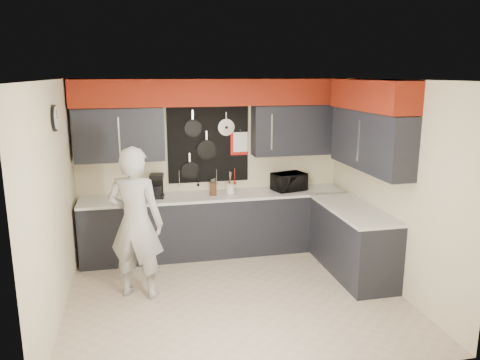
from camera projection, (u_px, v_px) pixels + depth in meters
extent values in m
plane|color=#C3AD98|center=(235.00, 296.00, 5.75)|extent=(4.00, 4.00, 0.00)
cube|color=beige|center=(212.00, 165.00, 7.11)|extent=(4.00, 0.01, 2.60)
cube|color=black|center=(119.00, 135.00, 6.57)|extent=(1.24, 0.32, 0.75)
cube|color=black|center=(296.00, 130.00, 7.12)|extent=(1.34, 0.32, 0.75)
cube|color=maroon|center=(213.00, 92.00, 6.70)|extent=(3.94, 0.36, 0.38)
cube|color=black|center=(208.00, 144.00, 7.02)|extent=(1.22, 0.03, 1.15)
cylinder|color=black|center=(193.00, 128.00, 6.88)|extent=(0.26, 0.04, 0.26)
cylinder|color=black|center=(207.00, 150.00, 6.99)|extent=(0.30, 0.04, 0.30)
cylinder|color=black|center=(190.00, 171.00, 7.01)|extent=(0.27, 0.04, 0.27)
cylinder|color=silver|center=(226.00, 127.00, 6.99)|extent=(0.25, 0.02, 0.25)
cube|color=#B9150E|center=(239.00, 144.00, 7.10)|extent=(0.26, 0.01, 0.34)
cube|color=white|center=(241.00, 142.00, 7.09)|extent=(0.22, 0.01, 0.30)
cylinder|color=silver|center=(179.00, 178.00, 7.01)|extent=(0.01, 0.01, 0.20)
cylinder|color=silver|center=(198.00, 177.00, 7.07)|extent=(0.01, 0.01, 0.20)
cylinder|color=silver|center=(217.00, 176.00, 7.13)|extent=(0.01, 0.01, 0.20)
cylinder|color=silver|center=(235.00, 176.00, 7.19)|extent=(0.01, 0.01, 0.20)
cube|color=beige|center=(390.00, 185.00, 5.87)|extent=(0.01, 3.50, 2.60)
cube|color=black|center=(370.00, 141.00, 6.01)|extent=(0.32, 1.70, 0.75)
cube|color=maroon|center=(372.00, 95.00, 5.87)|extent=(0.36, 1.70, 0.38)
cube|color=beige|center=(54.00, 204.00, 5.04)|extent=(0.01, 3.50, 2.60)
cylinder|color=black|center=(54.00, 118.00, 5.22)|extent=(0.04, 0.30, 0.30)
cylinder|color=white|center=(57.00, 118.00, 5.23)|extent=(0.01, 0.26, 0.26)
cube|color=black|center=(216.00, 225.00, 7.03)|extent=(3.90, 0.60, 0.88)
cube|color=silver|center=(215.00, 196.00, 6.91)|extent=(3.90, 0.63, 0.04)
cube|color=black|center=(353.00, 242.00, 6.34)|extent=(0.60, 1.60, 0.88)
cube|color=silver|center=(353.00, 209.00, 6.23)|extent=(0.63, 1.60, 0.04)
cube|color=black|center=(219.00, 256.00, 6.87)|extent=(3.90, 0.06, 0.10)
imported|color=black|center=(289.00, 182.00, 7.12)|extent=(0.55, 0.45, 0.27)
cube|color=#371A11|center=(213.00, 189.00, 6.84)|extent=(0.09, 0.09, 0.20)
cylinder|color=white|center=(230.00, 188.00, 6.96)|extent=(0.12, 0.12, 0.15)
cube|color=black|center=(157.00, 196.00, 6.73)|extent=(0.22, 0.25, 0.03)
cube|color=black|center=(157.00, 184.00, 6.78)|extent=(0.20, 0.09, 0.31)
cube|color=black|center=(157.00, 176.00, 6.66)|extent=(0.22, 0.25, 0.06)
cylinder|color=black|center=(157.00, 191.00, 6.69)|extent=(0.12, 0.12, 0.15)
imported|color=#A6A6A4|center=(136.00, 223.00, 5.56)|extent=(0.80, 0.67, 1.86)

